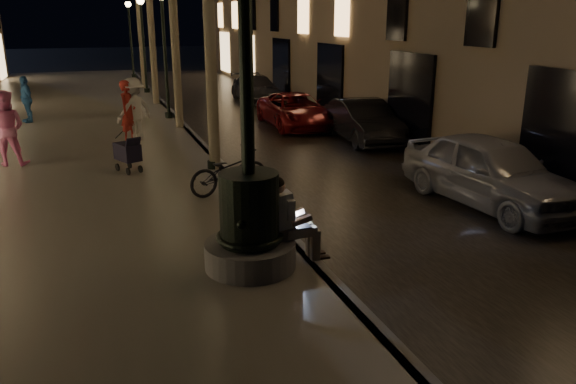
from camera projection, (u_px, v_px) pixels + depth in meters
name	position (u px, v px, depth m)	size (l,w,h in m)	color
ground	(181.00, 127.00, 20.77)	(120.00, 120.00, 0.00)	black
cobble_lane	(259.00, 122.00, 21.72)	(6.00, 45.00, 0.02)	black
promenade	(66.00, 131.00, 19.48)	(8.00, 45.00, 0.20)	#66625A
curb_strip	(181.00, 124.00, 20.74)	(0.25, 45.00, 0.20)	#59595B
fountain_lamppost	(249.00, 204.00, 8.39)	(1.40, 1.40, 5.21)	#59595B
seated_man_laptop	(288.00, 217.00, 8.67)	(1.03, 0.35, 1.40)	tan
lamp_curb_a	(208.00, 46.00, 13.41)	(0.36, 0.36, 4.81)	black
lamp_curb_b	(164.00, 36.00, 20.61)	(0.36, 0.36, 4.81)	black
lamp_curb_c	(143.00, 31.00, 27.82)	(0.36, 0.36, 4.81)	black
lamp_curb_d	(130.00, 28.00, 35.02)	(0.36, 0.36, 4.81)	black
stroller	(128.00, 152.00, 13.84)	(0.66, 0.98, 1.01)	black
car_front	(491.00, 171.00, 11.95)	(1.79, 4.44, 1.51)	#939399
car_second	(363.00, 121.00, 18.17)	(1.42, 4.08, 1.35)	black
car_third	(296.00, 111.00, 20.58)	(2.02, 4.39, 1.22)	maroon
car_rear	(256.00, 88.00, 26.90)	(1.72, 4.22, 1.23)	#323136
pedestrian_red	(129.00, 111.00, 17.14)	(0.68, 0.45, 1.88)	#AC2922
pedestrian_pink	(6.00, 128.00, 14.38)	(0.94, 0.73, 1.93)	pink
pedestrian_white	(134.00, 109.00, 17.31)	(1.24, 0.71, 1.92)	silver
pedestrian_blue	(26.00, 99.00, 20.37)	(0.98, 0.41, 1.67)	#285B96
bicycle	(229.00, 171.00, 12.18)	(0.65, 1.86, 0.98)	black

